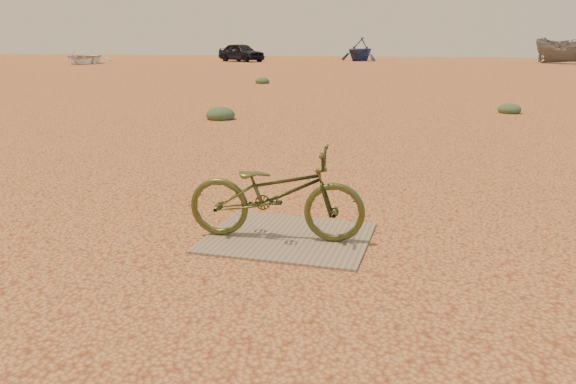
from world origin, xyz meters
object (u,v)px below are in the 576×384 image
(car, at_px, (241,52))
(boat_near_left, at_px, (84,57))
(boat_mid_right, at_px, (569,50))
(boat_far_left, at_px, (360,49))
(plywood_board, at_px, (288,237))
(bicycle, at_px, (276,193))

(car, height_order, boat_near_left, car)
(car, relative_size, boat_near_left, 0.93)
(car, relative_size, boat_mid_right, 0.83)
(boat_mid_right, bearing_deg, boat_far_left, 118.10)
(plywood_board, relative_size, boat_mid_right, 0.26)
(bicycle, distance_m, car, 43.68)
(boat_mid_right, bearing_deg, bicycle, -156.46)
(boat_far_left, bearing_deg, boat_near_left, -126.89)
(bicycle, bearing_deg, plywood_board, -59.94)
(bicycle, distance_m, boat_mid_right, 43.98)
(plywood_board, height_order, boat_far_left, boat_far_left)
(plywood_board, relative_size, boat_near_left, 0.30)
(boat_far_left, bearing_deg, plywood_board, -61.41)
(boat_near_left, bearing_deg, bicycle, -71.13)
(boat_far_left, bearing_deg, bicycle, -61.53)
(boat_near_left, height_order, boat_mid_right, boat_mid_right)
(plywood_board, height_order, bicycle, bicycle)
(bicycle, height_order, car, car)
(plywood_board, relative_size, car, 0.32)
(plywood_board, distance_m, boat_near_left, 41.64)
(boat_near_left, bearing_deg, boat_mid_right, -2.92)
(boat_far_left, bearing_deg, boat_mid_right, 12.28)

